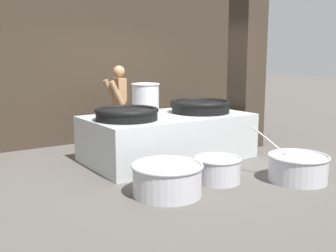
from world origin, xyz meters
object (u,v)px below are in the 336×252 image
at_px(stock_pot, 146,97).
at_px(cook, 119,104).
at_px(prep_bowl_vegetables, 298,166).
at_px(prep_bowl_extra, 218,168).
at_px(giant_wok_near, 127,113).
at_px(giant_wok_far, 201,106).
at_px(prep_bowl_meat, 167,178).

relative_size(stock_pot, cook, 0.33).
xyz_separation_m(stock_pot, cook, (-0.20, 0.66, -0.18)).
height_order(stock_pot, prep_bowl_vegetables, stock_pot).
relative_size(cook, prep_bowl_extra, 2.38).
height_order(prep_bowl_vegetables, prep_bowl_extra, prep_bowl_vegetables).
relative_size(giant_wok_near, giant_wok_far, 0.95).
xyz_separation_m(giant_wok_far, prep_bowl_meat, (-1.71, -1.45, -0.67)).
bearing_deg(prep_bowl_meat, giant_wok_near, 82.15).
height_order(giant_wok_near, giant_wok_far, giant_wok_far).
bearing_deg(stock_pot, giant_wok_far, -36.96).
xyz_separation_m(prep_bowl_meat, prep_bowl_extra, (0.90, 0.05, -0.03)).
distance_m(giant_wok_near, prep_bowl_meat, 1.60).
bearing_deg(cook, prep_bowl_extra, 105.74).
bearing_deg(giant_wok_near, cook, 67.87).
xyz_separation_m(giant_wok_far, cook, (-1.00, 1.26, -0.03)).
xyz_separation_m(giant_wok_far, stock_pot, (-0.79, 0.60, 0.15)).
relative_size(stock_pot, prep_bowl_extra, 0.78).
distance_m(stock_pot, prep_bowl_extra, 2.18).
bearing_deg(giant_wok_near, prep_bowl_extra, -63.28).
relative_size(stock_pot, prep_bowl_vegetables, 0.50).
bearing_deg(giant_wok_near, stock_pot, 40.22).
bearing_deg(giant_wok_far, prep_bowl_extra, -119.78).
bearing_deg(prep_bowl_vegetables, cook, 109.66).
xyz_separation_m(giant_wok_near, prep_bowl_extra, (0.70, -1.40, -0.69)).
height_order(giant_wok_far, cook, cook).
distance_m(cook, prep_bowl_vegetables, 3.55).
height_order(giant_wok_near, prep_bowl_meat, giant_wok_near).
distance_m(stock_pot, cook, 0.71).
bearing_deg(stock_pot, prep_bowl_meat, -114.04).
bearing_deg(prep_bowl_extra, stock_pot, 89.70).
distance_m(giant_wok_far, cook, 1.60).
bearing_deg(stock_pot, cook, 107.06).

